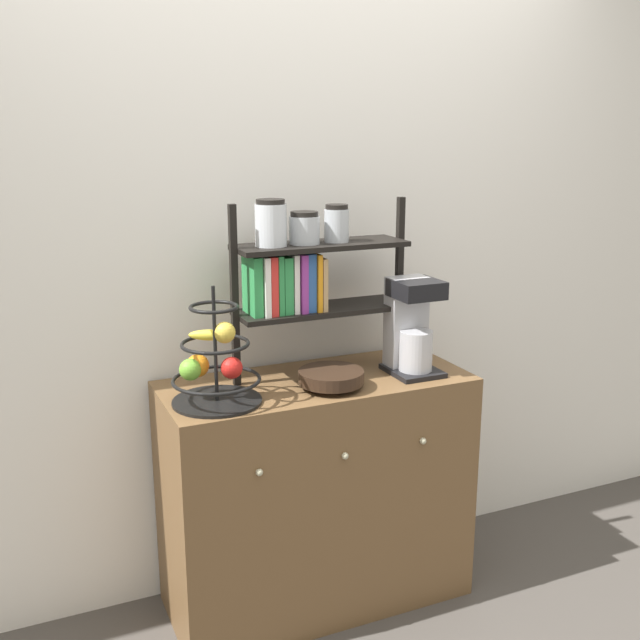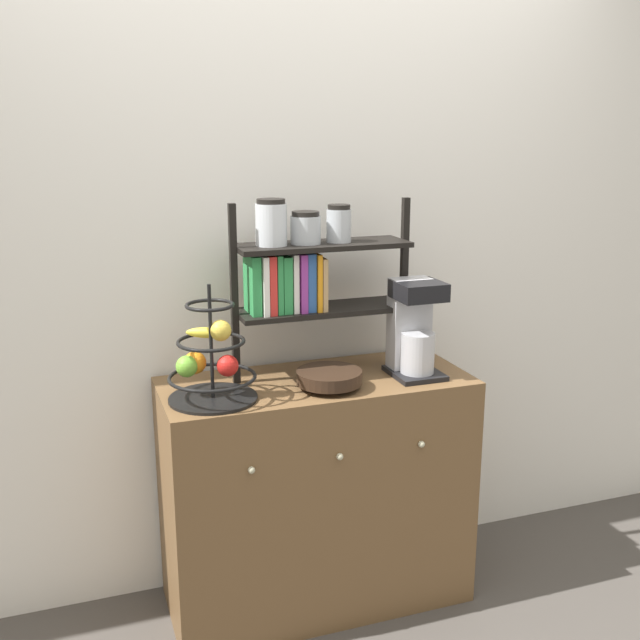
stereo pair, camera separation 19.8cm
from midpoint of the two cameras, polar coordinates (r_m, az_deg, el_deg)
The scene contains 7 objects.
ground_plane at distance 2.89m, azimuth -0.37°, elevation -22.66°, with size 12.00×12.00×0.00m, color #47423D.
wall_back at distance 2.82m, azimuth -4.59°, elevation 5.33°, with size 7.00×0.05×2.60m, color silver.
sideboard at distance 2.84m, azimuth -2.31°, elevation -12.98°, with size 1.10×0.48×0.87m.
coffee_maker at distance 2.72m, azimuth 4.90°, elevation -0.49°, with size 0.17×0.20×0.35m.
fruit_stand at distance 2.46m, azimuth -10.38°, elevation -3.45°, with size 0.29×0.29×0.39m.
wooden_bowl at distance 2.58m, azimuth -1.35°, elevation -4.43°, with size 0.23×0.23×0.06m.
shelf_hutch at distance 2.62m, azimuth -3.74°, elevation 4.02°, with size 0.66×0.20×0.64m.
Camera 1 is at (-1.01, -2.08, 1.74)m, focal length 42.00 mm.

